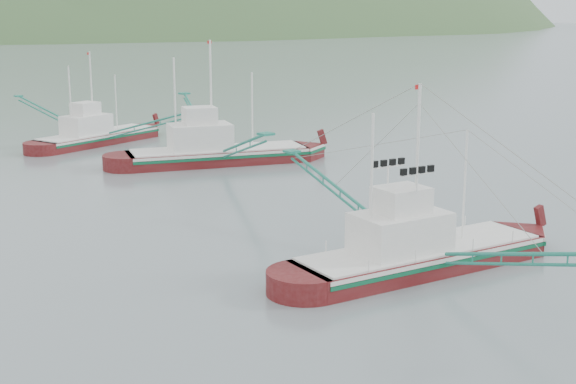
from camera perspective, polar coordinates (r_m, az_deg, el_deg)
ground at (r=42.55m, az=4.96°, el=-5.65°), size 1200.00×1200.00×0.00m
main_boat at (r=42.74m, az=9.24°, el=-3.40°), size 14.82×26.15×10.62m
bg_boat_right at (r=71.20m, az=-5.12°, el=3.83°), size 16.46×28.00×11.69m
bg_boat_far at (r=83.60m, az=-13.50°, el=4.64°), size 14.11×24.09×10.01m
headland_right at (r=531.88m, az=-7.58°, el=11.45°), size 684.00×432.00×306.00m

